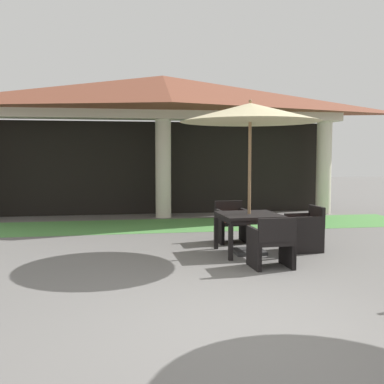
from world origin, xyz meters
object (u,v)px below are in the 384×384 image
patio_chair_mid_left_east (306,229)px  patio_table_mid_left (249,219)px  patio_umbrella_mid_left (250,114)px  patio_chair_mid_left_north (232,222)px  patio_chair_mid_left_south (272,243)px

patio_chair_mid_left_east → patio_table_mid_left: bearing=90.0°
patio_table_mid_left → patio_umbrella_mid_left: bearing=116.6°
patio_chair_mid_left_north → patio_chair_mid_left_south: bearing=90.0°
patio_chair_mid_left_north → patio_chair_mid_left_south: 2.17m
patio_umbrella_mid_left → patio_chair_mid_left_north: (-0.04, 1.08, -2.06)m
patio_table_mid_left → patio_chair_mid_left_south: 1.11m
patio_table_mid_left → patio_chair_mid_left_south: (0.04, -1.08, -0.22)m
patio_table_mid_left → patio_umbrella_mid_left: 1.84m
patio_chair_mid_left_north → patio_umbrella_mid_left: bearing=90.0°
patio_umbrella_mid_left → patio_chair_mid_left_south: bearing=-87.8°
patio_chair_mid_left_east → patio_chair_mid_left_north: (-1.12, 1.04, -0.01)m
patio_table_mid_left → patio_chair_mid_left_north: (-0.04, 1.08, -0.22)m
patio_umbrella_mid_left → patio_chair_mid_left_south: size_ratio=3.36×
patio_chair_mid_left_east → patio_chair_mid_left_north: patio_chair_mid_left_east is taller
patio_chair_mid_left_east → patio_chair_mid_left_south: patio_chair_mid_left_east is taller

